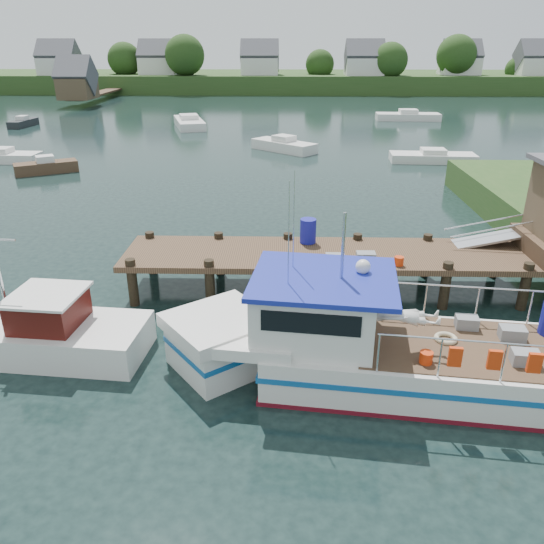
{
  "coord_description": "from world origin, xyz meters",
  "views": [
    {
      "loc": [
        -0.61,
        -16.66,
        7.9
      ],
      "look_at": [
        -1.0,
        -1.5,
        1.3
      ],
      "focal_mm": 35.0,
      "sensor_mm": 36.0,
      "label": 1
    }
  ],
  "objects_px": {
    "lobster_boat": "(367,347)",
    "moored_e": "(23,123)",
    "work_boat": "(26,332)",
    "moored_a": "(1,157)",
    "dock": "(502,230)",
    "moored_rowboat": "(46,166)",
    "moored_d": "(189,122)",
    "moored_far": "(408,116)",
    "moored_c": "(433,157)",
    "moored_b": "(284,145)"
  },
  "relations": [
    {
      "from": "moored_far",
      "to": "moored_c",
      "type": "xyz_separation_m",
      "value": [
        -2.86,
        -22.12,
        -0.08
      ]
    },
    {
      "from": "lobster_boat",
      "to": "moored_e",
      "type": "height_order",
      "value": "lobster_boat"
    },
    {
      "from": "lobster_boat",
      "to": "moored_d",
      "type": "height_order",
      "value": "lobster_boat"
    },
    {
      "from": "lobster_boat",
      "to": "moored_rowboat",
      "type": "xyz_separation_m",
      "value": [
        -17.75,
        22.76,
        -0.53
      ]
    },
    {
      "from": "moored_c",
      "to": "moored_b",
      "type": "bearing_deg",
      "value": 173.31
    },
    {
      "from": "dock",
      "to": "moored_far",
      "type": "relative_size",
      "value": 2.4
    },
    {
      "from": "moored_rowboat",
      "to": "moored_d",
      "type": "relative_size",
      "value": 0.52
    },
    {
      "from": "work_boat",
      "to": "moored_a",
      "type": "height_order",
      "value": "work_boat"
    },
    {
      "from": "moored_c",
      "to": "moored_rowboat",
      "type": "bearing_deg",
      "value": -157.69
    },
    {
      "from": "lobster_boat",
      "to": "moored_a",
      "type": "xyz_separation_m",
      "value": [
        -22.43,
        26.13,
        -0.57
      ]
    },
    {
      "from": "moored_far",
      "to": "moored_c",
      "type": "height_order",
      "value": "moored_far"
    },
    {
      "from": "work_boat",
      "to": "moored_d",
      "type": "xyz_separation_m",
      "value": [
        -2.67,
        42.29,
        -0.14
      ]
    },
    {
      "from": "lobster_boat",
      "to": "moored_rowboat",
      "type": "distance_m",
      "value": 28.86
    },
    {
      "from": "moored_c",
      "to": "dock",
      "type": "bearing_deg",
      "value": -85.55
    },
    {
      "from": "moored_c",
      "to": "moored_e",
      "type": "height_order",
      "value": "moored_e"
    },
    {
      "from": "moored_rowboat",
      "to": "dock",
      "type": "bearing_deg",
      "value": -36.66
    },
    {
      "from": "moored_d",
      "to": "moored_e",
      "type": "xyz_separation_m",
      "value": [
        -16.91,
        -0.14,
        -0.06
      ]
    },
    {
      "from": "moored_far",
      "to": "moored_a",
      "type": "xyz_separation_m",
      "value": [
        -33.73,
        -22.86,
        -0.06
      ]
    },
    {
      "from": "lobster_boat",
      "to": "moored_a",
      "type": "relative_size",
      "value": 1.96
    },
    {
      "from": "lobster_boat",
      "to": "moored_e",
      "type": "xyz_separation_m",
      "value": [
        -28.74,
        43.24,
        -0.55
      ]
    },
    {
      "from": "work_boat",
      "to": "moored_e",
      "type": "height_order",
      "value": "work_boat"
    },
    {
      "from": "moored_a",
      "to": "moored_d",
      "type": "bearing_deg",
      "value": 80.71
    },
    {
      "from": "moored_rowboat",
      "to": "moored_b",
      "type": "distance_m",
      "value": 17.47
    },
    {
      "from": "moored_far",
      "to": "moored_e",
      "type": "relative_size",
      "value": 1.75
    },
    {
      "from": "dock",
      "to": "moored_a",
      "type": "xyz_separation_m",
      "value": [
        -27.49,
        20.85,
        -1.87
      ]
    },
    {
      "from": "work_boat",
      "to": "moored_e",
      "type": "distance_m",
      "value": 46.47
    },
    {
      "from": "moored_c",
      "to": "work_boat",
      "type": "bearing_deg",
      "value": -110.94
    },
    {
      "from": "moored_rowboat",
      "to": "moored_e",
      "type": "height_order",
      "value": "moored_rowboat"
    },
    {
      "from": "dock",
      "to": "moored_e",
      "type": "bearing_deg",
      "value": 131.68
    },
    {
      "from": "lobster_boat",
      "to": "moored_d",
      "type": "bearing_deg",
      "value": 112.29
    },
    {
      "from": "moored_rowboat",
      "to": "moored_d",
      "type": "height_order",
      "value": "moored_d"
    },
    {
      "from": "dock",
      "to": "lobster_boat",
      "type": "distance_m",
      "value": 7.43
    },
    {
      "from": "moored_rowboat",
      "to": "moored_far",
      "type": "relative_size",
      "value": 0.58
    },
    {
      "from": "work_boat",
      "to": "moored_e",
      "type": "xyz_separation_m",
      "value": [
        -19.58,
        42.15,
        -0.21
      ]
    },
    {
      "from": "moored_a",
      "to": "moored_rowboat",
      "type": "bearing_deg",
      "value": -13.48
    },
    {
      "from": "moored_d",
      "to": "moored_c",
      "type": "bearing_deg",
      "value": -25.17
    },
    {
      "from": "moored_e",
      "to": "moored_b",
      "type": "bearing_deg",
      "value": -30.1
    },
    {
      "from": "lobster_boat",
      "to": "moored_b",
      "type": "xyz_separation_m",
      "value": [
        -2.22,
        30.77,
        -0.5
      ]
    },
    {
      "from": "lobster_boat",
      "to": "moored_c",
      "type": "distance_m",
      "value": 28.17
    },
    {
      "from": "work_boat",
      "to": "lobster_boat",
      "type": "bearing_deg",
      "value": -1.59
    },
    {
      "from": "lobster_boat",
      "to": "moored_far",
      "type": "bearing_deg",
      "value": 84.05
    },
    {
      "from": "work_boat",
      "to": "moored_rowboat",
      "type": "height_order",
      "value": "work_boat"
    },
    {
      "from": "lobster_boat",
      "to": "work_boat",
      "type": "relative_size",
      "value": 1.5
    },
    {
      "from": "moored_far",
      "to": "moored_e",
      "type": "distance_m",
      "value": 40.45
    },
    {
      "from": "moored_b",
      "to": "moored_e",
      "type": "relative_size",
      "value": 1.34
    },
    {
      "from": "dock",
      "to": "moored_e",
      "type": "relative_size",
      "value": 4.2
    },
    {
      "from": "dock",
      "to": "lobster_boat",
      "type": "bearing_deg",
      "value": -133.67
    },
    {
      "from": "lobster_boat",
      "to": "work_boat",
      "type": "distance_m",
      "value": 9.23
    },
    {
      "from": "dock",
      "to": "lobster_boat",
      "type": "height_order",
      "value": "lobster_boat"
    },
    {
      "from": "moored_b",
      "to": "moored_d",
      "type": "xyz_separation_m",
      "value": [
        -9.62,
        12.62,
        0.01
      ]
    }
  ]
}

